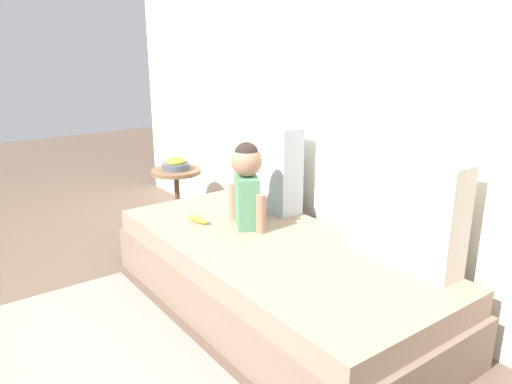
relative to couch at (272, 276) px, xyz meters
name	(u,v)px	position (x,y,z in m)	size (l,w,h in m)	color
ground_plane	(272,307)	(0.00, 0.00, -0.19)	(12.00, 12.00, 0.00)	brown
back_wall	(359,65)	(0.00, 0.59, 1.11)	(5.23, 0.10, 2.59)	silver
couch	(272,276)	(0.00, 0.00, 0.00)	(2.03, 0.93, 0.39)	#826C5B
throw_pillow_left	(264,165)	(-0.56, 0.36, 0.47)	(0.60, 0.16, 0.54)	#B2BCC6
throw_pillow_right	(406,211)	(0.56, 0.36, 0.46)	(0.57, 0.16, 0.53)	beige
toddler	(247,182)	(-0.30, 0.04, 0.46)	(0.33, 0.21, 0.50)	#568E66
banana	(198,219)	(-0.52, -0.16, 0.22)	(0.17, 0.04, 0.04)	yellow
side_table	(177,183)	(-1.42, 0.17, 0.18)	(0.38, 0.38, 0.48)	brown
fruit_bowl	(176,164)	(-1.42, 0.17, 0.33)	(0.21, 0.21, 0.10)	#4C5666
floor_rug	(92,376)	(0.00, -1.01, -0.19)	(1.83, 1.00, 0.01)	tan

